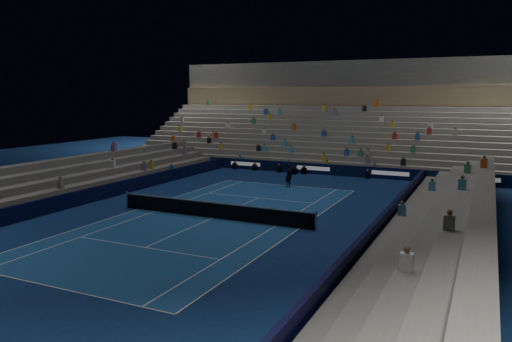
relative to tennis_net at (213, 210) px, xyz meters
name	(u,v)px	position (x,y,z in m)	size (l,w,h in m)	color
ground	(213,218)	(0.00, 0.00, -0.50)	(90.00, 90.00, 0.00)	navy
court_surface	(213,218)	(0.00, 0.00, -0.50)	(10.97, 23.77, 0.01)	navy
sponsor_barrier_far	(314,169)	(0.00, 18.50, 0.00)	(44.00, 0.25, 1.00)	black
sponsor_barrier_east	(378,228)	(9.70, 0.00, 0.00)	(0.25, 37.00, 1.00)	black
sponsor_barrier_west	(88,196)	(-9.70, 0.00, 0.00)	(0.25, 37.00, 1.00)	black
grandstand_main	(342,131)	(0.00, 27.90, 2.87)	(44.00, 15.20, 11.20)	slate
grandstand_east	(451,228)	(13.17, 0.00, 0.41)	(5.00, 37.00, 2.50)	slate
grandstand_west	(51,186)	(-13.17, 0.00, 0.41)	(5.00, 37.00, 2.50)	slate
tennis_net	(213,210)	(0.00, 0.00, 0.00)	(12.90, 0.10, 1.10)	#B2B2B7
tennis_player	(289,175)	(0.31, 11.39, 0.44)	(0.69, 0.45, 1.89)	black
broadcast_camera	(294,171)	(-1.58, 17.62, -0.22)	(0.47, 0.89, 0.55)	black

